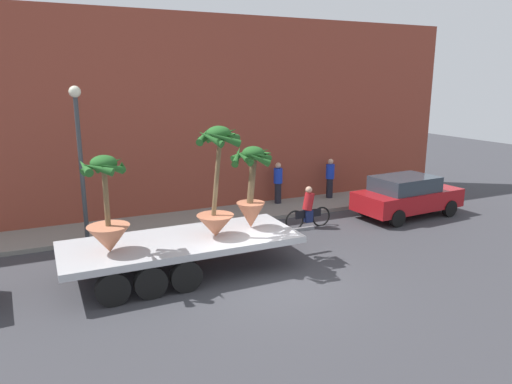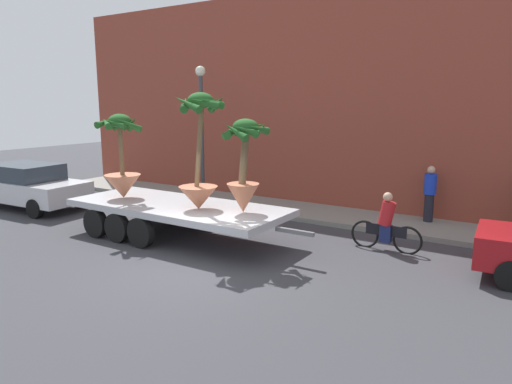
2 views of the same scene
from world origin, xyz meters
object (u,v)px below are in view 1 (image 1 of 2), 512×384
potted_palm_rear (107,216)px  potted_palm_front (251,189)px  potted_palm_middle (217,191)px  pedestrian_far_left (278,182)px  pedestrian_near_gate (330,178)px  street_lamp (79,144)px  cyclist (308,210)px  flatbed_trailer (173,247)px  parked_car (407,195)px

potted_palm_rear → potted_palm_front: potted_palm_rear is taller
potted_palm_middle → pedestrian_far_left: size_ratio=1.76×
pedestrian_near_gate → street_lamp: 10.45m
potted_palm_middle → pedestrian_far_left: (4.60, 5.27, -1.21)m
potted_palm_rear → potted_palm_front: bearing=5.3°
cyclist → street_lamp: 7.92m
flatbed_trailer → cyclist: cyclist is taller
flatbed_trailer → street_lamp: 4.82m
pedestrian_far_left → street_lamp: bearing=-169.7°
pedestrian_far_left → pedestrian_near_gate: bearing=-2.6°
potted_palm_middle → pedestrian_near_gate: (7.07, 5.16, -1.21)m
potted_palm_rear → parked_car: (11.31, 1.99, -1.09)m
cyclist → pedestrian_far_left: (0.36, 3.03, 0.37)m
pedestrian_near_gate → street_lamp: size_ratio=0.35×
cyclist → potted_palm_front: bearing=-148.1°
pedestrian_far_left → potted_palm_front: bearing=-124.8°
potted_palm_middle → cyclist: size_ratio=1.63×
flatbed_trailer → potted_palm_front: size_ratio=3.09×
street_lamp → pedestrian_far_left: bearing=10.3°
cyclist → parked_car: bearing=-4.1°
potted_palm_front → pedestrian_near_gate: 7.70m
potted_palm_front → parked_car: size_ratio=0.54×
potted_palm_middle → pedestrian_far_left: 7.10m
flatbed_trailer → parked_car: 9.82m
pedestrian_far_left → cyclist: bearing=-96.7°
potted_palm_front → pedestrian_near_gate: (5.90, 4.83, -1.07)m
cyclist → parked_car: 4.22m
pedestrian_near_gate → pedestrian_far_left: same height
flatbed_trailer → potted_palm_front: bearing=3.9°
potted_palm_rear → potted_palm_middle: size_ratio=0.81×
potted_palm_rear → parked_car: size_ratio=0.56×
potted_palm_front → cyclist: (3.07, 1.91, -1.45)m
pedestrian_near_gate → street_lamp: (-10.14, -1.28, 2.19)m
flatbed_trailer → potted_palm_front: (2.38, 0.16, 1.34)m
flatbed_trailer → street_lamp: street_lamp is taller
potted_palm_rear → pedestrian_far_left: 9.20m
flatbed_trailer → potted_palm_middle: bearing=-8.0°
pedestrian_far_left → parked_car: bearing=-40.8°
potted_palm_rear → parked_car: potted_palm_rear is taller
cyclist → pedestrian_near_gate: size_ratio=1.08×
pedestrian_near_gate → pedestrian_far_left: (-2.47, 0.11, 0.00)m
flatbed_trailer → potted_palm_rear: potted_palm_rear is taller
flatbed_trailer → pedestrian_near_gate: 9.67m
pedestrian_near_gate → potted_palm_middle: bearing=-143.9°
parked_car → street_lamp: street_lamp is taller
potted_palm_rear → pedestrian_near_gate: 11.24m
potted_palm_rear → potted_palm_middle: 2.88m
potted_palm_middle → potted_palm_front: (1.17, 0.33, -0.14)m
potted_palm_middle → parked_car: size_ratio=0.69×
flatbed_trailer → street_lamp: (-1.86, 3.71, 2.45)m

